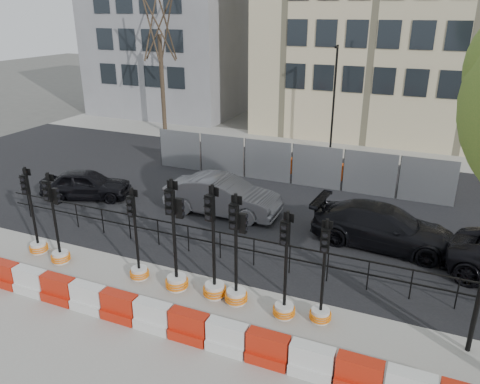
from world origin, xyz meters
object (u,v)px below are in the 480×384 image
at_px(traffic_signal_d, 176,265).
at_px(car_c, 384,227).
at_px(traffic_signal_h, 321,302).
at_px(car_a, 86,184).
at_px(traffic_signal_a, 36,236).

relative_size(traffic_signal_d, car_c, 0.68).
distance_m(traffic_signal_h, car_a, 12.45).
height_order(traffic_signal_h, car_c, traffic_signal_h).
bearing_deg(traffic_signal_d, traffic_signal_h, -2.94).
bearing_deg(car_c, traffic_signal_a, 120.32).
xyz_separation_m(traffic_signal_d, car_c, (5.23, 5.26, -0.11)).
height_order(traffic_signal_h, car_a, traffic_signal_h).
height_order(traffic_signal_a, car_c, traffic_signal_a).
height_order(traffic_signal_a, car_a, traffic_signal_a).
bearing_deg(car_a, car_c, -108.11).
bearing_deg(traffic_signal_h, car_c, 76.29).
distance_m(traffic_signal_a, car_a, 4.99).
bearing_deg(car_c, traffic_signal_d, 139.64).
height_order(traffic_signal_d, car_c, traffic_signal_d).
bearing_deg(car_c, car_a, 96.95).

